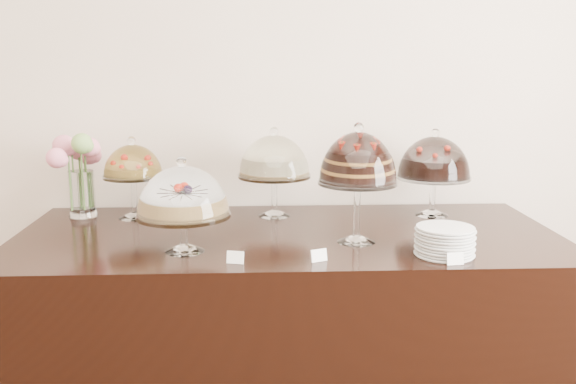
{
  "coord_description": "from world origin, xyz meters",
  "views": [
    {
      "loc": [
        -0.03,
        -0.08,
        1.59
      ],
      "look_at": [
        0.09,
        2.4,
        1.08
      ],
      "focal_mm": 40.0,
      "sensor_mm": 36.0,
      "label": 1
    }
  ],
  "objects_px": {
    "flower_vase": "(79,165)",
    "plate_stack": "(445,241)",
    "cake_stand_dark_choco": "(434,161)",
    "cake_stand_sugar_sponge": "(183,195)",
    "cake_stand_fruit_tart": "(133,165)",
    "cake_stand_choco_layer": "(358,162)",
    "cake_stand_cheesecake": "(274,160)",
    "display_counter": "(287,335)"
  },
  "relations": [
    {
      "from": "cake_stand_sugar_sponge",
      "to": "plate_stack",
      "type": "distance_m",
      "value": 0.96
    },
    {
      "from": "cake_stand_choco_layer",
      "to": "flower_vase",
      "type": "height_order",
      "value": "cake_stand_choco_layer"
    },
    {
      "from": "cake_stand_sugar_sponge",
      "to": "cake_stand_cheesecake",
      "type": "xyz_separation_m",
      "value": [
        0.35,
        0.54,
        0.05
      ]
    },
    {
      "from": "cake_stand_choco_layer",
      "to": "flower_vase",
      "type": "bearing_deg",
      "value": 158.14
    },
    {
      "from": "cake_stand_dark_choco",
      "to": "cake_stand_sugar_sponge",
      "type": "bearing_deg",
      "value": -154.1
    },
    {
      "from": "flower_vase",
      "to": "plate_stack",
      "type": "xyz_separation_m",
      "value": [
        1.47,
        -0.66,
        -0.18
      ]
    },
    {
      "from": "cake_stand_fruit_tart",
      "to": "flower_vase",
      "type": "height_order",
      "value": "flower_vase"
    },
    {
      "from": "display_counter",
      "to": "plate_stack",
      "type": "height_order",
      "value": "plate_stack"
    },
    {
      "from": "cake_stand_choco_layer",
      "to": "flower_vase",
      "type": "xyz_separation_m",
      "value": [
        -1.18,
        0.47,
        -0.08
      ]
    },
    {
      "from": "cake_stand_sugar_sponge",
      "to": "flower_vase",
      "type": "xyz_separation_m",
      "value": [
        -0.52,
        0.56,
        0.03
      ]
    },
    {
      "from": "plate_stack",
      "to": "cake_stand_cheesecake",
      "type": "bearing_deg",
      "value": 133.25
    },
    {
      "from": "cake_stand_choco_layer",
      "to": "cake_stand_dark_choco",
      "type": "relative_size",
      "value": 1.17
    },
    {
      "from": "flower_vase",
      "to": "cake_stand_cheesecake",
      "type": "bearing_deg",
      "value": -1.81
    },
    {
      "from": "cake_stand_sugar_sponge",
      "to": "cake_stand_dark_choco",
      "type": "height_order",
      "value": "cake_stand_dark_choco"
    },
    {
      "from": "cake_stand_fruit_tart",
      "to": "plate_stack",
      "type": "xyz_separation_m",
      "value": [
        1.22,
        -0.63,
        -0.18
      ]
    },
    {
      "from": "cake_stand_sugar_sponge",
      "to": "cake_stand_fruit_tart",
      "type": "height_order",
      "value": "cake_stand_fruit_tart"
    },
    {
      "from": "cake_stand_choco_layer",
      "to": "cake_stand_dark_choco",
      "type": "height_order",
      "value": "cake_stand_choco_layer"
    },
    {
      "from": "cake_stand_dark_choco",
      "to": "display_counter",
      "type": "bearing_deg",
      "value": -157.83
    },
    {
      "from": "cake_stand_fruit_tart",
      "to": "cake_stand_cheesecake",
      "type": "bearing_deg",
      "value": 0.61
    },
    {
      "from": "cake_stand_sugar_sponge",
      "to": "cake_stand_choco_layer",
      "type": "xyz_separation_m",
      "value": [
        0.65,
        0.09,
        0.1
      ]
    },
    {
      "from": "cake_stand_fruit_tart",
      "to": "plate_stack",
      "type": "distance_m",
      "value": 1.39
    },
    {
      "from": "cake_stand_fruit_tart",
      "to": "cake_stand_dark_choco",
      "type": "bearing_deg",
      "value": -0.62
    },
    {
      "from": "cake_stand_dark_choco",
      "to": "plate_stack",
      "type": "relative_size",
      "value": 1.88
    },
    {
      "from": "cake_stand_fruit_tart",
      "to": "cake_stand_sugar_sponge",
      "type": "bearing_deg",
      "value": -62.26
    },
    {
      "from": "cake_stand_cheesecake",
      "to": "cake_stand_fruit_tart",
      "type": "distance_m",
      "value": 0.63
    },
    {
      "from": "display_counter",
      "to": "cake_stand_choco_layer",
      "type": "relative_size",
      "value": 4.74
    },
    {
      "from": "cake_stand_sugar_sponge",
      "to": "plate_stack",
      "type": "height_order",
      "value": "cake_stand_sugar_sponge"
    },
    {
      "from": "display_counter",
      "to": "cake_stand_cheesecake",
      "type": "height_order",
      "value": "cake_stand_cheesecake"
    },
    {
      "from": "cake_stand_dark_choco",
      "to": "cake_stand_fruit_tart",
      "type": "relative_size",
      "value": 1.08
    },
    {
      "from": "cake_stand_cheesecake",
      "to": "plate_stack",
      "type": "height_order",
      "value": "cake_stand_cheesecake"
    },
    {
      "from": "cake_stand_choco_layer",
      "to": "plate_stack",
      "type": "distance_m",
      "value": 0.43
    },
    {
      "from": "cake_stand_sugar_sponge",
      "to": "flower_vase",
      "type": "height_order",
      "value": "flower_vase"
    },
    {
      "from": "cake_stand_cheesecake",
      "to": "cake_stand_dark_choco",
      "type": "height_order",
      "value": "cake_stand_cheesecake"
    },
    {
      "from": "display_counter",
      "to": "flower_vase",
      "type": "bearing_deg",
      "value": 160.59
    },
    {
      "from": "cake_stand_choco_layer",
      "to": "plate_stack",
      "type": "height_order",
      "value": "cake_stand_choco_layer"
    },
    {
      "from": "display_counter",
      "to": "flower_vase",
      "type": "relative_size",
      "value": 5.67
    },
    {
      "from": "cake_stand_fruit_tart",
      "to": "plate_stack",
      "type": "bearing_deg",
      "value": -27.2
    },
    {
      "from": "cake_stand_dark_choco",
      "to": "plate_stack",
      "type": "xyz_separation_m",
      "value": [
        -0.12,
        -0.61,
        -0.2
      ]
    },
    {
      "from": "display_counter",
      "to": "cake_stand_fruit_tart",
      "type": "xyz_separation_m",
      "value": [
        -0.67,
        0.29,
        0.69
      ]
    },
    {
      "from": "cake_stand_cheesecake",
      "to": "cake_stand_choco_layer",
      "type": "bearing_deg",
      "value": -55.45
    },
    {
      "from": "cake_stand_cheesecake",
      "to": "cake_stand_dark_choco",
      "type": "distance_m",
      "value": 0.72
    },
    {
      "from": "cake_stand_choco_layer",
      "to": "cake_stand_cheesecake",
      "type": "distance_m",
      "value": 0.54
    }
  ]
}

